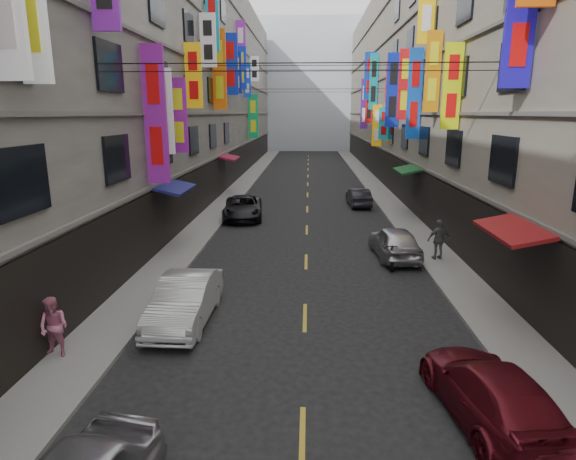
# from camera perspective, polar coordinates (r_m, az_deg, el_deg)

# --- Properties ---
(sidewalk_left) EXTENTS (2.00, 90.00, 0.12)m
(sidewalk_left) POSITION_cam_1_polar(r_m,az_deg,el_deg) (39.43, -6.45, 4.32)
(sidewalk_left) COLOR slate
(sidewalk_left) RESTS_ON ground
(sidewalk_right) EXTENTS (2.00, 90.00, 0.12)m
(sidewalk_right) POSITION_cam_1_polar(r_m,az_deg,el_deg) (39.41, 11.11, 4.14)
(sidewalk_right) COLOR slate
(sidewalk_right) RESTS_ON ground
(building_row_left) EXTENTS (10.14, 90.00, 19.00)m
(building_row_left) POSITION_cam_1_polar(r_m,az_deg,el_deg) (40.40, -15.66, 17.56)
(building_row_left) COLOR gray
(building_row_left) RESTS_ON ground
(building_row_right) EXTENTS (10.14, 90.00, 19.00)m
(building_row_right) POSITION_cam_1_polar(r_m,az_deg,el_deg) (40.36, 20.59, 17.21)
(building_row_right) COLOR gray
(building_row_right) RESTS_ON ground
(haze_block) EXTENTS (18.00, 8.00, 22.00)m
(haze_block) POSITION_cam_1_polar(r_m,az_deg,el_deg) (88.55, 2.52, 16.64)
(haze_block) COLOR silver
(haze_block) RESTS_ON ground
(shop_signage) EXTENTS (14.00, 55.00, 11.56)m
(shop_signage) POSITION_cam_1_polar(r_m,az_deg,el_deg) (31.80, 2.36, 18.58)
(shop_signage) COLOR #0E1FA9
(shop_signage) RESTS_ON ground
(street_awnings) EXTENTS (13.99, 35.20, 0.41)m
(street_awnings) POSITION_cam_1_polar(r_m,az_deg,el_deg) (22.73, -0.93, 5.03)
(street_awnings) COLOR #144B22
(street_awnings) RESTS_ON ground
(overhead_cables) EXTENTS (14.00, 38.04, 1.24)m
(overhead_cables) POSITION_cam_1_polar(r_m,az_deg,el_deg) (26.54, 2.43, 18.82)
(overhead_cables) COLOR black
(overhead_cables) RESTS_ON ground
(lane_markings) EXTENTS (0.12, 80.20, 0.01)m
(lane_markings) POSITION_cam_1_polar(r_m,az_deg,el_deg) (36.01, 2.31, 3.41)
(lane_markings) COLOR gold
(lane_markings) RESTS_ON ground
(scooter_far_right) EXTENTS (0.50, 1.80, 1.14)m
(scooter_far_right) POSITION_cam_1_polar(r_m,az_deg,el_deg) (21.06, 11.78, -3.11)
(scooter_far_right) COLOR black
(scooter_far_right) RESTS_ON ground
(car_left_mid) EXTENTS (1.62, 4.48, 1.47)m
(car_left_mid) POSITION_cam_1_polar(r_m,az_deg,el_deg) (15.54, -12.12, -8.11)
(car_left_mid) COLOR silver
(car_left_mid) RESTS_ON ground
(car_left_far) EXTENTS (2.80, 5.23, 1.40)m
(car_left_far) POSITION_cam_1_polar(r_m,az_deg,el_deg) (30.11, -5.36, 2.67)
(car_left_far) COLOR black
(car_left_far) RESTS_ON ground
(car_right_near) EXTENTS (2.42, 4.72, 1.31)m
(car_right_near) POSITION_cam_1_polar(r_m,az_deg,el_deg) (11.59, 23.00, -17.36)
(car_right_near) COLOR #590F18
(car_right_near) RESTS_ON ground
(car_right_mid) EXTENTS (2.05, 4.41, 1.46)m
(car_right_mid) POSITION_cam_1_polar(r_m,az_deg,el_deg) (22.35, 12.50, -1.40)
(car_right_mid) COLOR #BAB9BF
(car_right_mid) RESTS_ON ground
(car_right_far) EXTENTS (1.58, 3.92, 1.27)m
(car_right_far) POSITION_cam_1_polar(r_m,az_deg,el_deg) (34.45, 8.35, 3.87)
(car_right_far) COLOR #27262E
(car_right_far) RESTS_ON ground
(pedestrian_lfar) EXTENTS (0.87, 0.65, 1.64)m
(pedestrian_lfar) POSITION_cam_1_polar(r_m,az_deg,el_deg) (14.30, -26.01, -10.32)
(pedestrian_lfar) COLOR #CA6B8E
(pedestrian_lfar) RESTS_ON sidewalk_left
(pedestrian_rfar) EXTENTS (1.15, 0.79, 1.79)m
(pedestrian_rfar) POSITION_cam_1_polar(r_m,az_deg,el_deg) (22.17, 17.47, -1.07)
(pedestrian_rfar) COLOR #58585A
(pedestrian_rfar) RESTS_ON sidewalk_right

